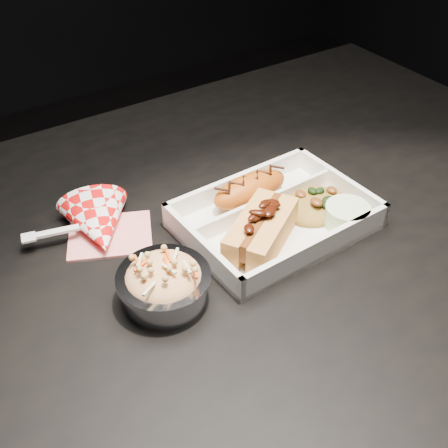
% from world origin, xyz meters
% --- Properties ---
extents(dining_table, '(1.20, 0.80, 0.75)m').
position_xyz_m(dining_table, '(0.00, 0.00, 0.66)').
color(dining_table, black).
rests_on(dining_table, ground).
extents(food_tray, '(0.26, 0.19, 0.04)m').
position_xyz_m(food_tray, '(0.05, -0.03, 0.76)').
color(food_tray, silver).
rests_on(food_tray, dining_table).
extents(fried_pastry, '(0.12, 0.05, 0.04)m').
position_xyz_m(fried_pastry, '(0.04, 0.02, 0.78)').
color(fried_pastry, '#BB5512').
rests_on(fried_pastry, food_tray).
extents(hotdog, '(0.14, 0.12, 0.06)m').
position_xyz_m(hotdog, '(0.00, -0.06, 0.78)').
color(hotdog, '#DE994B').
rests_on(hotdog, food_tray).
extents(fried_rice_mound, '(0.10, 0.09, 0.03)m').
position_xyz_m(fried_rice_mound, '(0.11, -0.04, 0.77)').
color(fried_rice_mound, '#A47A2F').
rests_on(fried_rice_mound, food_tray).
extents(cupcake_liner, '(0.06, 0.06, 0.03)m').
position_xyz_m(cupcake_liner, '(0.12, -0.09, 0.77)').
color(cupcake_liner, beige).
rests_on(cupcake_liner, food_tray).
extents(foil_coleslaw_cup, '(0.11, 0.11, 0.07)m').
position_xyz_m(foil_coleslaw_cup, '(-0.15, -0.07, 0.78)').
color(foil_coleslaw_cup, silver).
rests_on(foil_coleslaw_cup, dining_table).
extents(napkin_fork, '(0.18, 0.14, 0.10)m').
position_xyz_m(napkin_fork, '(-0.16, 0.08, 0.77)').
color(napkin_fork, red).
rests_on(napkin_fork, dining_table).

